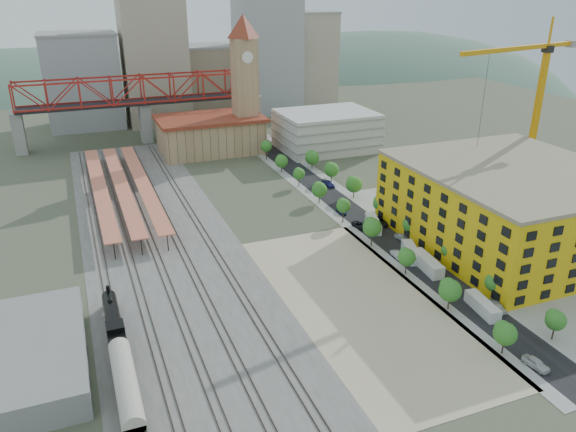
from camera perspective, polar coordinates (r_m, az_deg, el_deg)
name	(u,v)px	position (r m, az deg, el deg)	size (l,w,h in m)	color
ground	(314,236)	(139.05, 2.64, -2.08)	(400.00, 400.00, 0.00)	#474C38
ballast_strip	(156,231)	(145.61, -13.31, -1.50)	(36.00, 165.00, 0.06)	#605E59
dirt_lot	(360,302)	(112.63, 7.34, -8.65)	(28.00, 67.00, 0.06)	tan
street_asphalt	(344,206)	(157.89, 5.74, 0.97)	(12.00, 170.00, 0.06)	black
sidewalk_west	(327,209)	(155.60, 3.93, 0.69)	(3.00, 170.00, 0.04)	gray
sidewalk_east	(362,204)	(160.34, 7.49, 1.23)	(3.00, 170.00, 0.04)	gray
construction_pad	(516,240)	(147.82, 22.11, -2.26)	(50.00, 90.00, 0.06)	gray
rail_tracks	(148,232)	(145.38, -14.01, -1.56)	(26.56, 160.00, 0.18)	#382B23
platform_canopies	(121,185)	(169.29, -16.58, 3.07)	(16.00, 80.00, 4.12)	#DC6E54
station_hall	(211,134)	(208.98, -7.86, 8.25)	(38.00, 24.00, 13.10)	tan
clock_tower	(244,71)	(206.12, -4.44, 14.44)	(12.00, 12.00, 52.00)	tan
parking_garage	(326,131)	(211.19, 3.91, 8.65)	(34.00, 26.00, 14.00)	silver
truss_bridge	(143,93)	(225.08, -14.55, 11.97)	(94.00, 9.60, 25.60)	gray
construction_building	(512,206)	(142.37, 21.77, 0.96)	(44.60, 50.60, 18.80)	gold
warehouse	(14,359)	(102.63, -26.11, -12.91)	(22.00, 32.00, 5.00)	gray
street_trees	(361,220)	(149.78, 7.46, -0.37)	(15.40, 124.40, 8.00)	#2F6B20
skyline	(203,66)	(266.42, -8.66, 14.87)	(133.00, 46.00, 60.00)	#9EA0A3
distant_hills	(224,186)	(411.19, -6.53, 3.05)	(647.00, 264.00, 227.00)	#4C6B59
locomotive	(114,325)	(105.76, -17.24, -10.53)	(2.98, 23.01, 5.75)	black
coach	(127,389)	(89.18, -16.07, -16.55)	(3.30, 19.18, 6.02)	#23331C
tower_crane	(534,91)	(169.10, 23.68, 11.51)	(45.90, 11.64, 49.80)	orange
site_trailer_a	(482,306)	(114.35, 19.14, -8.63)	(2.37, 9.01, 2.46)	silver
site_trailer_b	(427,264)	(126.53, 13.94, -4.72)	(2.73, 10.39, 2.84)	silver
site_trailer_c	(411,252)	(131.11, 12.40, -3.64)	(2.41, 9.14, 2.50)	silver
site_trailer_d	(373,224)	(144.35, 8.65, -0.78)	(2.54, 9.65, 2.64)	silver
car_0	(536,364)	(102.85, 23.88, -13.55)	(1.89, 4.71, 1.60)	silver
car_1	(397,255)	(130.60, 11.03, -3.90)	(1.47, 4.20, 1.38)	#AAAAB0
car_2	(360,225)	(144.50, 7.29, -0.96)	(2.25, 4.88, 1.36)	black
car_3	(341,211)	(152.96, 5.45, 0.50)	(1.85, 4.54, 1.32)	#1A2E4D
car_4	(497,307)	(115.92, 20.50, -8.64)	(1.86, 4.62, 1.57)	silver
car_5	(402,238)	(139.43, 11.46, -2.17)	(1.37, 3.94, 1.30)	#97989C
car_6	(380,222)	(147.26, 9.35, -0.57)	(2.60, 5.63, 1.57)	black
car_7	(328,184)	(172.98, 4.12, 3.28)	(2.23, 5.48, 1.59)	navy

